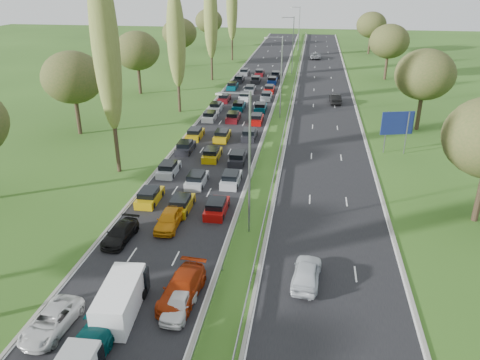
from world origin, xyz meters
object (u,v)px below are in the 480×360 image
at_px(near_car_3, 120,233).
at_px(direction_sign, 397,125).
at_px(near_car_2, 51,321).
at_px(white_van_rear, 121,298).

height_order(near_car_3, direction_sign, direction_sign).
distance_m(near_car_2, direction_sign, 43.51).
bearing_deg(white_van_rear, near_car_2, -152.29).
xyz_separation_m(white_van_rear, direction_sign, (21.55, 33.08, 2.46)).
bearing_deg(direction_sign, near_car_3, -135.53).
distance_m(near_car_2, white_van_rear, 4.29).
height_order(near_car_2, near_car_3, near_car_2).
relative_size(near_car_2, direction_sign, 0.91).
distance_m(near_car_3, white_van_rear, 9.17).
bearing_deg(near_car_3, direction_sign, 48.29).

